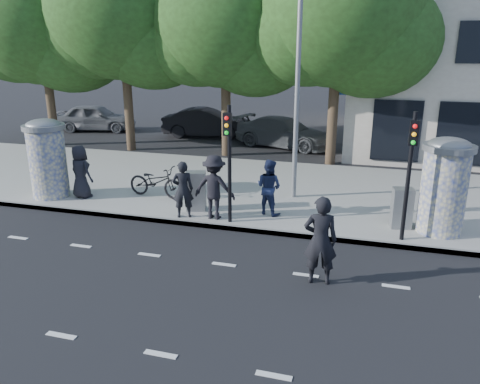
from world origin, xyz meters
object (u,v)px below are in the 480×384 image
(ad_column_right, at_px, (444,184))
(ad_column_left, at_px, (47,157))
(street_lamp, at_px, (298,55))
(ped_b, at_px, (183,189))
(cabinet_left, at_px, (196,191))
(traffic_pole_near, at_px, (229,153))
(bicycle, at_px, (156,182))
(ped_a, at_px, (81,172))
(traffic_pole_far, at_px, (410,164))
(car_left, at_px, (95,118))
(cabinet_right, at_px, (402,208))
(car_right, at_px, (284,132))
(car_mid, at_px, (207,123))
(ped_c, at_px, (269,187))
(ped_d, at_px, (214,187))
(man_road, at_px, (320,240))

(ad_column_right, bearing_deg, ad_column_left, -179.08)
(ad_column_left, relative_size, street_lamp, 0.33)
(ped_b, relative_size, cabinet_left, 1.40)
(traffic_pole_near, xyz_separation_m, bicycle, (-3.10, 1.62, -1.55))
(ped_a, height_order, ped_b, ped_a)
(traffic_pole_far, distance_m, cabinet_left, 6.33)
(bicycle, bearing_deg, ped_b, -127.54)
(ped_a, bearing_deg, ad_column_right, -161.90)
(cabinet_left, xyz_separation_m, car_left, (-11.35, 12.30, 0.05))
(bicycle, xyz_separation_m, cabinet_right, (7.90, -0.67, 0.04))
(ped_b, distance_m, car_right, 11.53)
(ad_column_left, xyz_separation_m, car_mid, (1.20, 12.37, -0.72))
(cabinet_left, bearing_deg, ped_c, -7.06)
(ad_column_right, relative_size, cabinet_left, 2.15)
(ad_column_left, bearing_deg, cabinet_right, 1.23)
(car_left, bearing_deg, traffic_pole_near, -148.76)
(traffic_pole_near, xyz_separation_m, traffic_pole_far, (4.80, 0.00, 0.00))
(ad_column_left, height_order, car_mid, ad_column_left)
(bicycle, distance_m, car_left, 14.91)
(ped_d, xyz_separation_m, car_left, (-12.13, 12.83, -0.29))
(street_lamp, bearing_deg, ad_column_right, -23.73)
(ad_column_left, height_order, ped_d, ad_column_left)
(man_road, bearing_deg, cabinet_right, -126.14)
(ped_a, distance_m, man_road, 9.11)
(ped_d, relative_size, car_mid, 0.39)
(ped_c, height_order, ped_d, ped_d)
(bicycle, bearing_deg, traffic_pole_near, -111.56)
(ped_c, bearing_deg, man_road, 140.22)
(ad_column_right, xyz_separation_m, car_mid, (-11.20, 12.17, -0.72))
(bicycle, bearing_deg, car_mid, 17.35)
(ad_column_right, relative_size, street_lamp, 0.33)
(car_mid, bearing_deg, street_lamp, -154.23)
(car_mid, bearing_deg, traffic_pole_far, -149.87)
(cabinet_left, relative_size, car_right, 0.23)
(ped_c, relative_size, car_left, 0.36)
(traffic_pole_near, distance_m, ped_d, 1.26)
(car_left, height_order, car_mid, car_left)
(ad_column_left, relative_size, ped_c, 1.55)
(ped_b, distance_m, car_mid, 13.60)
(ped_a, bearing_deg, ped_b, -173.62)
(ad_column_right, height_order, bicycle, ad_column_right)
(traffic_pole_far, bearing_deg, ped_a, 175.08)
(traffic_pole_far, bearing_deg, cabinet_right, 90.47)
(ped_a, height_order, cabinet_right, ped_a)
(ped_c, height_order, cabinet_left, ped_c)
(traffic_pole_near, distance_m, ped_c, 1.86)
(ped_d, bearing_deg, ped_c, -150.03)
(ad_column_right, distance_m, cabinet_right, 1.29)
(ad_column_right, xyz_separation_m, ped_a, (-11.29, -0.02, -0.49))
(street_lamp, bearing_deg, car_right, 102.85)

